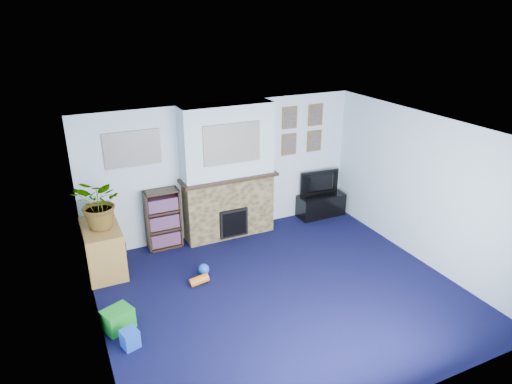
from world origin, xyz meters
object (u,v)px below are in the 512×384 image
television (321,183)px  sideboard (103,251)px  bookshelf (163,220)px  tv_stand (321,205)px

television → sideboard: (-4.19, -0.30, -0.33)m
television → bookshelf: bearing=3.6°
tv_stand → bookshelf: 3.15m
television → sideboard: size_ratio=0.82×
bookshelf → television: bearing=-1.0°
tv_stand → television: size_ratio=1.15×
bookshelf → sideboard: size_ratio=1.07×
tv_stand → television: 0.45m
tv_stand → television: bearing=90.0°
television → tv_stand: bearing=94.7°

